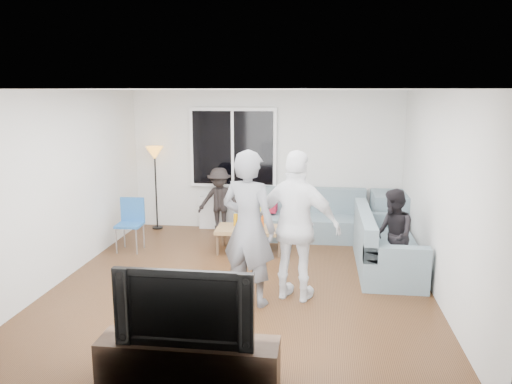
# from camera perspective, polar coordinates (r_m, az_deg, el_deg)

# --- Properties ---
(floor) EXTENTS (5.00, 5.50, 0.04)m
(floor) POSITION_cam_1_polar(r_m,az_deg,el_deg) (7.00, -1.47, -10.39)
(floor) COLOR #56351C
(floor) RESTS_ON ground
(ceiling) EXTENTS (5.00, 5.50, 0.04)m
(ceiling) POSITION_cam_1_polar(r_m,az_deg,el_deg) (6.50, -1.59, 11.77)
(ceiling) COLOR white
(ceiling) RESTS_ON ground
(wall_back) EXTENTS (5.00, 0.04, 2.60)m
(wall_back) POSITION_cam_1_polar(r_m,az_deg,el_deg) (9.33, 1.10, 3.54)
(wall_back) COLOR silver
(wall_back) RESTS_ON ground
(wall_front) EXTENTS (5.00, 0.04, 2.60)m
(wall_front) POSITION_cam_1_polar(r_m,az_deg,el_deg) (4.00, -7.70, -7.39)
(wall_front) COLOR silver
(wall_front) RESTS_ON ground
(wall_left) EXTENTS (0.04, 5.50, 2.60)m
(wall_left) POSITION_cam_1_polar(r_m,az_deg,el_deg) (7.44, -21.09, 0.74)
(wall_left) COLOR silver
(wall_left) RESTS_ON ground
(wall_right) EXTENTS (0.04, 5.50, 2.60)m
(wall_right) POSITION_cam_1_polar(r_m,az_deg,el_deg) (6.72, 20.23, -0.28)
(wall_right) COLOR silver
(wall_right) RESTS_ON ground
(window_frame) EXTENTS (1.62, 0.06, 1.47)m
(window_frame) POSITION_cam_1_polar(r_m,az_deg,el_deg) (9.31, -2.64, 5.06)
(window_frame) COLOR white
(window_frame) RESTS_ON wall_back
(window_glass) EXTENTS (1.50, 0.02, 1.35)m
(window_glass) POSITION_cam_1_polar(r_m,az_deg,el_deg) (9.27, -2.68, 5.04)
(window_glass) COLOR black
(window_glass) RESTS_ON window_frame
(window_mullion) EXTENTS (0.05, 0.03, 1.35)m
(window_mullion) POSITION_cam_1_polar(r_m,az_deg,el_deg) (9.26, -2.69, 5.03)
(window_mullion) COLOR white
(window_mullion) RESTS_ON window_frame
(radiator) EXTENTS (1.30, 0.12, 0.62)m
(radiator) POSITION_cam_1_polar(r_m,az_deg,el_deg) (9.49, -2.61, -2.43)
(radiator) COLOR silver
(radiator) RESTS_ON floor
(potted_plant) EXTENTS (0.21, 0.17, 0.36)m
(potted_plant) POSITION_cam_1_polar(r_m,az_deg,el_deg) (9.31, -1.03, 0.42)
(potted_plant) COLOR #27632D
(potted_plant) RESTS_ON radiator
(vase) EXTENTS (0.21, 0.21, 0.18)m
(vase) POSITION_cam_1_polar(r_m,az_deg,el_deg) (9.41, -4.11, -0.06)
(vase) COLOR white
(vase) RESTS_ON radiator
(sofa_back_section) EXTENTS (2.30, 0.85, 0.85)m
(sofa_back_section) POSITION_cam_1_polar(r_m,az_deg,el_deg) (8.96, 5.18, -2.54)
(sofa_back_section) COLOR slate
(sofa_back_section) RESTS_ON floor
(sofa_right_section) EXTENTS (2.00, 0.85, 0.85)m
(sofa_right_section) POSITION_cam_1_polar(r_m,az_deg,el_deg) (7.62, 14.75, -5.39)
(sofa_right_section) COLOR slate
(sofa_right_section) RESTS_ON floor
(sofa_corner) EXTENTS (0.85, 0.85, 0.85)m
(sofa_corner) POSITION_cam_1_polar(r_m,az_deg,el_deg) (9.05, 15.71, -2.78)
(sofa_corner) COLOR slate
(sofa_corner) RESTS_ON floor
(cushion_yellow) EXTENTS (0.43, 0.38, 0.14)m
(cushion_yellow) POSITION_cam_1_polar(r_m,az_deg,el_deg) (8.99, -0.24, -1.89)
(cushion_yellow) COLOR yellow
(cushion_yellow) RESTS_ON sofa_back_section
(cushion_red) EXTENTS (0.37, 0.31, 0.13)m
(cushion_red) POSITION_cam_1_polar(r_m,az_deg,el_deg) (9.04, 1.23, -1.81)
(cushion_red) COLOR maroon
(cushion_red) RESTS_ON sofa_back_section
(coffee_table) EXTENTS (1.11, 0.62, 0.40)m
(coffee_table) POSITION_cam_1_polar(r_m,az_deg,el_deg) (8.20, -0.64, -5.45)
(coffee_table) COLOR #A57950
(coffee_table) RESTS_ON floor
(pitcher) EXTENTS (0.17, 0.17, 0.17)m
(pitcher) POSITION_cam_1_polar(r_m,az_deg,el_deg) (8.11, -0.49, -3.55)
(pitcher) COLOR maroon
(pitcher) RESTS_ON coffee_table
(side_chair) EXTENTS (0.42, 0.42, 0.86)m
(side_chair) POSITION_cam_1_polar(r_m,az_deg,el_deg) (8.43, -14.21, -3.72)
(side_chair) COLOR #245C9F
(side_chair) RESTS_ON floor
(floor_lamp) EXTENTS (0.32, 0.32, 1.56)m
(floor_lamp) POSITION_cam_1_polar(r_m,az_deg,el_deg) (9.60, -11.34, 0.40)
(floor_lamp) COLOR orange
(floor_lamp) RESTS_ON floor
(player_left) EXTENTS (0.81, 0.67, 1.91)m
(player_left) POSITION_cam_1_polar(r_m,az_deg,el_deg) (6.05, -0.86, -4.14)
(player_left) COLOR #545559
(player_left) RESTS_ON floor
(player_right) EXTENTS (1.19, 0.76, 1.89)m
(player_right) POSITION_cam_1_polar(r_m,az_deg,el_deg) (6.20, 4.69, -3.94)
(player_right) COLOR white
(player_right) RESTS_ON floor
(spectator_right) EXTENTS (0.57, 0.69, 1.29)m
(spectator_right) POSITION_cam_1_polar(r_m,az_deg,el_deg) (7.10, 15.33, -4.84)
(spectator_right) COLOR black
(spectator_right) RESTS_ON floor
(spectator_back) EXTENTS (0.82, 0.50, 1.23)m
(spectator_back) POSITION_cam_1_polar(r_m,az_deg,el_deg) (9.12, -4.18, -1.05)
(spectator_back) COLOR black
(spectator_back) RESTS_ON floor
(tv_console) EXTENTS (1.60, 0.40, 0.44)m
(tv_console) POSITION_cam_1_polar(r_m,az_deg,el_deg) (4.71, -7.68, -18.79)
(tv_console) COLOR #322519
(tv_console) RESTS_ON floor
(television) EXTENTS (1.20, 0.16, 0.69)m
(television) POSITION_cam_1_polar(r_m,az_deg,el_deg) (4.45, -7.88, -12.48)
(television) COLOR black
(television) RESTS_ON tv_console
(bottle_a) EXTENTS (0.07, 0.07, 0.20)m
(bottle_a) POSITION_cam_1_polar(r_m,az_deg,el_deg) (8.24, -2.34, -3.20)
(bottle_a) COLOR #C7830B
(bottle_a) RESTS_ON coffee_table
(bottle_b) EXTENTS (0.08, 0.08, 0.25)m
(bottle_b) POSITION_cam_1_polar(r_m,az_deg,el_deg) (8.06, -1.72, -3.35)
(bottle_b) COLOR #21961B
(bottle_b) RESTS_ON coffee_table
(bottle_d) EXTENTS (0.07, 0.07, 0.26)m
(bottle_d) POSITION_cam_1_polar(r_m,az_deg,el_deg) (7.98, 0.64, -3.46)
(bottle_d) COLOR #D45212
(bottle_d) RESTS_ON coffee_table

